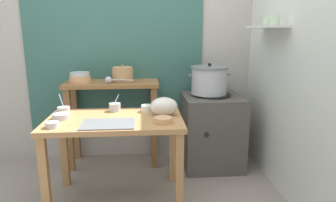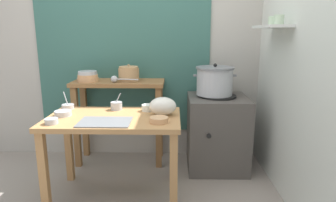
# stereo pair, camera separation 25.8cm
# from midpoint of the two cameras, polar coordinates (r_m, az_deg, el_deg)

# --- Properties ---
(ground_plane) EXTENTS (9.00, 9.00, 0.00)m
(ground_plane) POSITION_cam_midpoint_polar(r_m,az_deg,el_deg) (2.68, -5.29, -18.59)
(ground_plane) COLOR gray
(wall_back) EXTENTS (4.40, 0.12, 2.60)m
(wall_back) POSITION_cam_midpoint_polar(r_m,az_deg,el_deg) (3.37, -2.23, 11.32)
(wall_back) COLOR #B2ADA3
(wall_back) RESTS_ON ground
(wall_right) EXTENTS (0.30, 3.20, 2.60)m
(wall_right) POSITION_cam_midpoint_polar(r_m,az_deg,el_deg) (2.71, 25.92, 9.58)
(wall_right) COLOR silver
(wall_right) RESTS_ON ground
(prep_table) EXTENTS (1.10, 0.66, 0.72)m
(prep_table) POSITION_cam_midpoint_polar(r_m,az_deg,el_deg) (2.52, -7.37, -5.43)
(prep_table) COLOR #B27F4C
(prep_table) RESTS_ON ground
(back_shelf_table) EXTENTS (0.96, 0.40, 0.90)m
(back_shelf_table) POSITION_cam_midpoint_polar(r_m,az_deg,el_deg) (3.21, -7.06, -0.09)
(back_shelf_table) COLOR olive
(back_shelf_table) RESTS_ON ground
(stove_block) EXTENTS (0.60, 0.61, 0.78)m
(stove_block) POSITION_cam_midpoint_polar(r_m,az_deg,el_deg) (3.19, 11.64, -5.88)
(stove_block) COLOR #4C4742
(stove_block) RESTS_ON ground
(steamer_pot) EXTENTS (0.43, 0.38, 0.32)m
(steamer_pot) POSITION_cam_midpoint_polar(r_m,az_deg,el_deg) (3.07, 11.30, 3.79)
(steamer_pot) COLOR #B7BABF
(steamer_pot) RESTS_ON stove_block
(clay_pot) EXTENTS (0.22, 0.22, 0.18)m
(clay_pot) POSITION_cam_midpoint_polar(r_m,az_deg,el_deg) (3.15, -5.17, 5.17)
(clay_pot) COLOR tan
(clay_pot) RESTS_ON back_shelf_table
(bowl_stack_enamel) EXTENTS (0.22, 0.22, 0.11)m
(bowl_stack_enamel) POSITION_cam_midpoint_polar(r_m,az_deg,el_deg) (3.20, -12.87, 4.57)
(bowl_stack_enamel) COLOR tan
(bowl_stack_enamel) RESTS_ON back_shelf_table
(ladle) EXTENTS (0.29, 0.08, 0.07)m
(ladle) POSITION_cam_midpoint_polar(r_m,az_deg,el_deg) (3.07, -7.66, 4.15)
(ladle) COLOR #B7BABF
(ladle) RESTS_ON back_shelf_table
(serving_tray) EXTENTS (0.40, 0.28, 0.01)m
(serving_tray) POSITION_cam_midpoint_polar(r_m,az_deg,el_deg) (2.33, -8.87, -4.03)
(serving_tray) COLOR slate
(serving_tray) RESTS_ON prep_table
(plastic_bag) EXTENTS (0.23, 0.18, 0.15)m
(plastic_bag) POSITION_cam_midpoint_polar(r_m,az_deg,el_deg) (2.50, 1.94, -1.03)
(plastic_bag) COLOR silver
(plastic_bag) RESTS_ON prep_table
(prep_bowl_0) EXTENTS (0.14, 0.14, 0.04)m
(prep_bowl_0) POSITION_cam_midpoint_polar(r_m,az_deg,el_deg) (2.60, -16.78, -2.25)
(prep_bowl_0) COLOR #B7BABF
(prep_bowl_0) RESTS_ON prep_table
(prep_bowl_1) EXTENTS (0.10, 0.10, 0.04)m
(prep_bowl_1) POSITION_cam_midpoint_polar(r_m,az_deg,el_deg) (2.39, -18.57, -3.66)
(prep_bowl_1) COLOR #B7BABF
(prep_bowl_1) RESTS_ON prep_table
(prep_bowl_2) EXTENTS (0.11, 0.11, 0.06)m
(prep_bowl_2) POSITION_cam_midpoint_polar(r_m,az_deg,el_deg) (2.64, -1.12, -1.29)
(prep_bowl_2) COLOR silver
(prep_bowl_2) RESTS_ON prep_table
(prep_bowl_3) EXTENTS (0.15, 0.15, 0.04)m
(prep_bowl_3) POSITION_cam_midpoint_polar(r_m,az_deg,el_deg) (2.31, 1.48, -3.60)
(prep_bowl_3) COLOR tan
(prep_bowl_3) RESTS_ON prep_table
(prep_bowl_4) EXTENTS (0.10, 0.10, 0.15)m
(prep_bowl_4) POSITION_cam_midpoint_polar(r_m,az_deg,el_deg) (2.70, -7.15, -0.89)
(prep_bowl_4) COLOR #B7BABF
(prep_bowl_4) RESTS_ON prep_table
(prep_bowl_5) EXTENTS (0.11, 0.11, 0.16)m
(prep_bowl_5) POSITION_cam_midpoint_polar(r_m,az_deg,el_deg) (2.82, -16.13, -1.00)
(prep_bowl_5) COLOR #B7BABF
(prep_bowl_5) RESTS_ON prep_table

